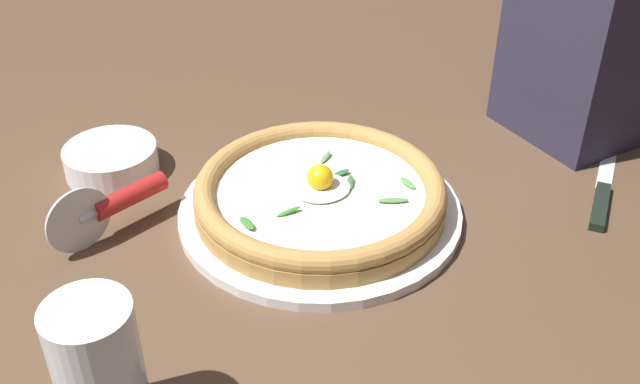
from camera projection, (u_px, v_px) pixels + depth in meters
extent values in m
cube|color=brown|center=(316.00, 207.00, 0.88)|extent=(2.40, 2.40, 0.03)
cylinder|color=white|center=(320.00, 211.00, 0.84)|extent=(0.32, 0.32, 0.01)
cylinder|color=#B08442|center=(320.00, 200.00, 0.83)|extent=(0.28, 0.28, 0.02)
torus|color=#B78545|center=(320.00, 188.00, 0.82)|extent=(0.28, 0.28, 0.02)
cylinder|color=white|center=(320.00, 191.00, 0.83)|extent=(0.24, 0.24, 0.00)
ellipsoid|color=white|center=(322.00, 188.00, 0.82)|extent=(0.06, 0.06, 0.01)
sphere|color=yellow|center=(320.00, 178.00, 0.82)|extent=(0.03, 0.03, 0.03)
ellipsoid|color=#266132|center=(341.00, 173.00, 0.85)|extent=(0.02, 0.01, 0.01)
ellipsoid|color=#538849|center=(393.00, 200.00, 0.80)|extent=(0.03, 0.02, 0.00)
ellipsoid|color=#4F9B46|center=(408.00, 183.00, 0.83)|extent=(0.01, 0.03, 0.01)
ellipsoid|color=#397F30|center=(247.00, 223.00, 0.77)|extent=(0.01, 0.03, 0.01)
ellipsoid|color=#5A924C|center=(326.00, 157.00, 0.88)|extent=(0.02, 0.02, 0.01)
ellipsoid|color=#31802B|center=(289.00, 212.00, 0.79)|extent=(0.03, 0.01, 0.01)
ellipsoid|color=#326831|center=(350.00, 183.00, 0.83)|extent=(0.02, 0.02, 0.01)
cylinder|color=white|center=(111.00, 160.00, 0.91)|extent=(0.11, 0.11, 0.03)
cylinder|color=silver|center=(79.00, 220.00, 0.77)|extent=(0.07, 0.03, 0.07)
cylinder|color=silver|center=(87.00, 216.00, 0.78)|extent=(0.02, 0.01, 0.01)
cylinder|color=#AE1F1D|center=(130.00, 195.00, 0.81)|extent=(0.09, 0.05, 0.02)
cube|color=silver|center=(609.00, 156.00, 0.95)|extent=(0.13, 0.12, 0.00)
cube|color=black|center=(600.00, 206.00, 0.85)|extent=(0.08, 0.07, 0.01)
cylinder|color=silver|center=(99.00, 371.00, 0.57)|extent=(0.07, 0.07, 0.13)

